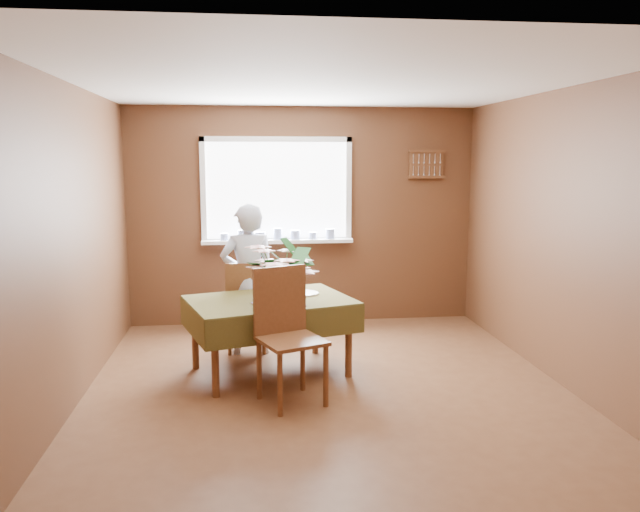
{
  "coord_description": "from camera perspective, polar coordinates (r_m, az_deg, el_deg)",
  "views": [
    {
      "loc": [
        -0.65,
        -4.94,
        1.92
      ],
      "look_at": [
        0.0,
        0.55,
        1.05
      ],
      "focal_mm": 35.0,
      "sensor_mm": 36.0,
      "label": 1
    }
  ],
  "objects": [
    {
      "name": "floor",
      "position": [
        5.34,
        0.71,
        -12.14
      ],
      "size": [
        4.5,
        4.5,
        0.0
      ],
      "primitive_type": "plane",
      "color": "brown",
      "rests_on": "ground"
    },
    {
      "name": "window_assembly",
      "position": [
        7.16,
        -3.92,
        4.31
      ],
      "size": [
        1.72,
        0.2,
        1.22
      ],
      "color": "white",
      "rests_on": "wall_back"
    },
    {
      "name": "ceiling",
      "position": [
        5.01,
        0.77,
        15.59
      ],
      "size": [
        4.5,
        4.5,
        0.0
      ],
      "primitive_type": "plane",
      "rotation": [
        3.14,
        0.0,
        0.0
      ],
      "color": "white",
      "rests_on": "wall_back"
    },
    {
      "name": "seated_woman",
      "position": [
        6.15,
        -6.56,
        -2.13
      ],
      "size": [
        0.57,
        0.4,
        1.49
      ],
      "primitive_type": "imported",
      "rotation": [
        0.0,
        0.0,
        3.23
      ],
      "color": "white",
      "rests_on": "floor"
    },
    {
      "name": "wall_right",
      "position": [
        5.64,
        21.32,
        1.51
      ],
      "size": [
        0.0,
        4.5,
        4.5
      ],
      "primitive_type": "plane",
      "rotation": [
        1.57,
        0.0,
        -1.57
      ],
      "color": "brown",
      "rests_on": "floor"
    },
    {
      "name": "wall_back",
      "position": [
        7.25,
        -1.58,
        3.64
      ],
      "size": [
        4.0,
        0.0,
        4.0
      ],
      "primitive_type": "plane",
      "rotation": [
        1.57,
        0.0,
        0.0
      ],
      "color": "brown",
      "rests_on": "floor"
    },
    {
      "name": "table_knife",
      "position": [
        5.38,
        -2.72,
        -4.27
      ],
      "size": [
        0.03,
        0.22,
        0.0
      ],
      "primitive_type": "cube",
      "rotation": [
        0.0,
        0.0,
        -0.05
      ],
      "color": "silver",
      "rests_on": "dining_table"
    },
    {
      "name": "chair_far",
      "position": [
        6.22,
        -6.75,
        -4.28
      ],
      "size": [
        0.4,
        0.4,
        0.92
      ],
      "rotation": [
        0.0,
        0.0,
        3.12
      ],
      "color": "brown",
      "rests_on": "floor"
    },
    {
      "name": "spoon_rack",
      "position": [
        7.46,
        9.71,
        8.28
      ],
      "size": [
        0.44,
        0.05,
        0.33
      ],
      "color": "brown",
      "rests_on": "wall_back"
    },
    {
      "name": "wall_front",
      "position": [
        2.84,
        6.65,
        -4.72
      ],
      "size": [
        4.0,
        0.0,
        4.0
      ],
      "primitive_type": "plane",
      "rotation": [
        -1.57,
        0.0,
        0.0
      ],
      "color": "brown",
      "rests_on": "floor"
    },
    {
      "name": "wall_left",
      "position": [
        5.16,
        -21.85,
        0.85
      ],
      "size": [
        0.0,
        4.5,
        4.5
      ],
      "primitive_type": "plane",
      "rotation": [
        1.57,
        0.0,
        1.57
      ],
      "color": "brown",
      "rests_on": "floor"
    },
    {
      "name": "chair_near",
      "position": [
        4.98,
        -3.07,
        -6.74
      ],
      "size": [
        0.6,
        0.6,
        1.07
      ],
      "rotation": [
        0.0,
        0.0,
        0.39
      ],
      "color": "brown",
      "rests_on": "floor"
    },
    {
      "name": "flower_bouquet",
      "position": [
        5.34,
        -3.55,
        -1.02
      ],
      "size": [
        0.57,
        0.57,
        0.48
      ],
      "rotation": [
        0.0,
        0.0,
        -0.04
      ],
      "color": "white",
      "rests_on": "dining_table"
    },
    {
      "name": "side_plate",
      "position": [
        5.75,
        -1.39,
        -3.43
      ],
      "size": [
        0.26,
        0.26,
        0.01
      ],
      "primitive_type": "cylinder",
      "rotation": [
        0.0,
        0.0,
        0.02
      ],
      "color": "white",
      "rests_on": "dining_table"
    },
    {
      "name": "dining_table",
      "position": [
        5.58,
        -4.59,
        -4.75
      ],
      "size": [
        1.62,
        1.32,
        0.69
      ],
      "rotation": [
        0.0,
        0.0,
        0.29
      ],
      "color": "brown",
      "rests_on": "floor"
    }
  ]
}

